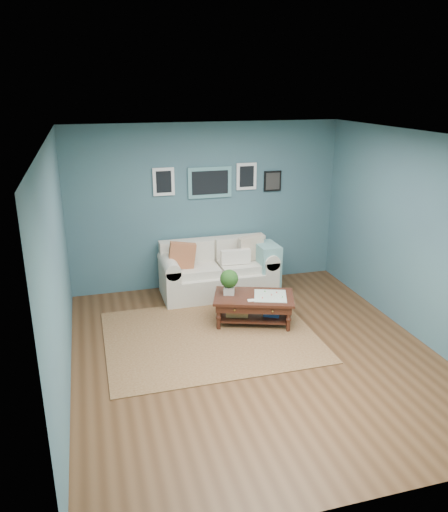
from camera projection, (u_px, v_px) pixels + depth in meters
name	position (u px, v px, depth m)	size (l,w,h in m)	color
room_shell	(256.00, 251.00, 5.96)	(5.00, 5.02, 2.70)	brown
area_rug	(210.00, 336.00, 6.78)	(2.80, 2.24, 0.01)	brown
loveseat	(222.00, 270.00, 8.10)	(1.87, 0.85, 0.96)	beige
coffee_table	(250.00, 300.00, 7.08)	(1.27, 0.98, 0.78)	black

